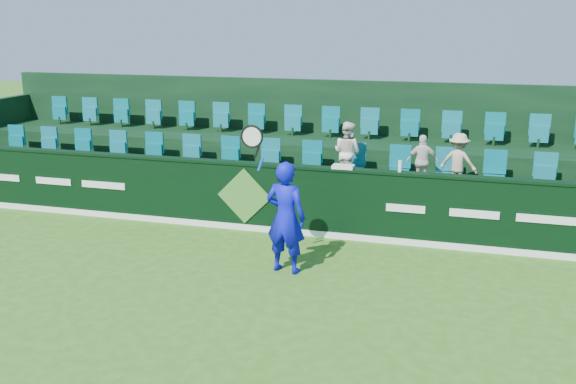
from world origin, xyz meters
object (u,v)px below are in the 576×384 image
(spectator_middle, at_px, (422,161))
(spectator_right, at_px, (458,162))
(drinks_bottle, at_px, (400,166))
(spectator_left, at_px, (347,152))
(towel, at_px, (343,167))
(tennis_player, at_px, (285,216))

(spectator_middle, xyz_separation_m, spectator_right, (0.68, 0.00, 0.03))
(spectator_middle, distance_m, drinks_bottle, 1.17)
(spectator_left, distance_m, spectator_right, 2.18)
(drinks_bottle, bearing_deg, spectator_middle, 74.37)
(spectator_left, height_order, spectator_middle, spectator_left)
(spectator_middle, height_order, drinks_bottle, spectator_middle)
(towel, bearing_deg, spectator_middle, 39.55)
(spectator_left, xyz_separation_m, spectator_right, (2.18, 0.00, -0.06))
(tennis_player, height_order, towel, tennis_player)
(spectator_middle, distance_m, spectator_right, 0.68)
(towel, relative_size, drinks_bottle, 1.86)
(spectator_left, bearing_deg, towel, 121.27)
(spectator_middle, relative_size, spectator_right, 0.94)
(drinks_bottle, bearing_deg, spectator_right, 48.43)
(spectator_left, xyz_separation_m, spectator_middle, (1.50, 0.00, -0.10))
(tennis_player, xyz_separation_m, spectator_right, (2.59, 3.04, 0.42))
(towel, height_order, drinks_bottle, drinks_bottle)
(towel, bearing_deg, spectator_right, 28.81)
(spectator_left, height_order, drinks_bottle, spectator_left)
(drinks_bottle, bearing_deg, spectator_left, 136.59)
(spectator_right, bearing_deg, towel, 42.95)
(spectator_right, bearing_deg, spectator_left, 14.14)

